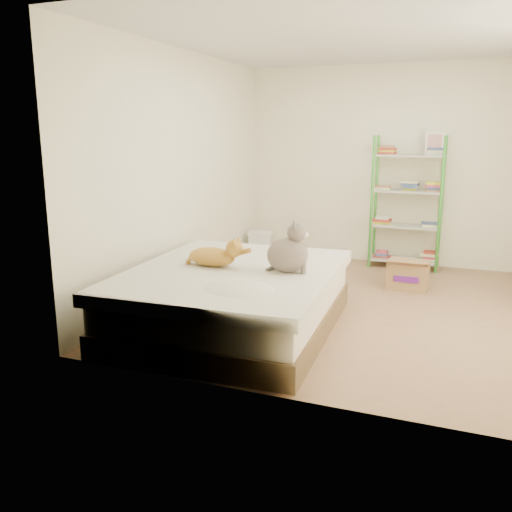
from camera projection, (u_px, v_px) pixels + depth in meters
The scene contains 7 objects.
room at pixel (356, 179), 5.25m from camera, with size 3.81×4.21×2.61m.
bed at pixel (233, 299), 4.86m from camera, with size 1.85×2.27×0.56m.
orange_cat at pixel (212, 254), 4.89m from camera, with size 0.53×0.29×0.21m, color gold, non-canonical shape.
grey_cat at pixel (288, 248), 4.65m from camera, with size 0.32×0.38×0.43m, color gray, non-canonical shape.
shelf_unit at pixel (407, 204), 6.95m from camera, with size 0.88×0.36×1.74m.
cardboard_box at pixel (408, 275), 6.15m from camera, with size 0.45×0.43×0.36m.
white_bin at pixel (260, 245), 7.63m from camera, with size 0.37×0.34×0.37m.
Camera 1 is at (1.02, -5.27, 1.75)m, focal length 38.00 mm.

